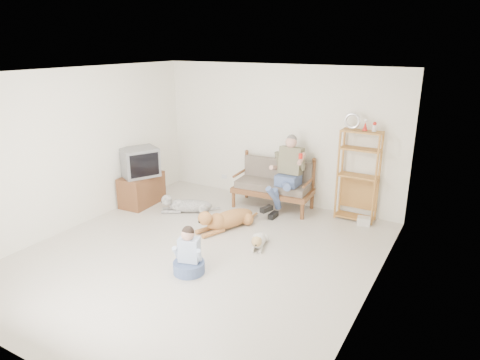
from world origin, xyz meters
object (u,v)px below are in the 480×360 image
Objects in this scene: golden_retriever at (225,219)px; loveseat at (274,183)px; tv_stand at (142,189)px; etagere at (358,175)px.

loveseat is at bearing 100.13° from golden_retriever.
tv_stand is at bearing -163.49° from golden_retriever.
loveseat is 1.16× the size of golden_retriever.
golden_retriever is (2.07, -0.19, -0.13)m from tv_stand.
loveseat is 2.63m from tv_stand.
golden_retriever is at bearing -139.81° from etagere.
etagere reaches higher than tv_stand.
tv_stand reaches higher than golden_retriever.
tv_stand is (-3.89, -1.35, -0.54)m from etagere.
tv_stand is at bearing -160.88° from etagere.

